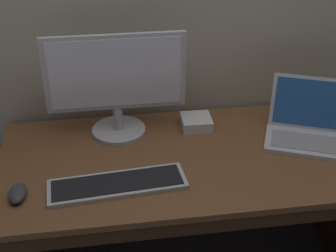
% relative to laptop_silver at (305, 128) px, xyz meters
% --- Properties ---
extents(desk, '(1.56, 0.72, 0.76)m').
position_rel_laptop_silver_xyz_m(desk, '(-0.46, -0.06, -0.27)').
color(desk, brown).
rests_on(desk, ground).
extents(laptop_silver, '(0.39, 0.37, 0.23)m').
position_rel_laptop_silver_xyz_m(laptop_silver, '(0.00, 0.00, 0.00)').
color(laptop_silver, silver).
rests_on(laptop_silver, desk).
extents(external_monitor, '(0.56, 0.23, 0.44)m').
position_rel_laptop_silver_xyz_m(external_monitor, '(-0.76, 0.15, 0.17)').
color(external_monitor, '#B7B7BC').
rests_on(external_monitor, desk).
extents(wired_keyboard, '(0.50, 0.19, 0.02)m').
position_rel_laptop_silver_xyz_m(wired_keyboard, '(-0.78, -0.21, -0.04)').
color(wired_keyboard, '#BCBCC1').
rests_on(wired_keyboard, desk).
extents(computer_mouse, '(0.06, 0.11, 0.04)m').
position_rel_laptop_silver_xyz_m(computer_mouse, '(-1.13, -0.22, -0.03)').
color(computer_mouse, '#38383D').
rests_on(computer_mouse, desk).
extents(external_drive_box, '(0.13, 0.13, 0.05)m').
position_rel_laptop_silver_xyz_m(external_drive_box, '(-0.42, 0.16, -0.03)').
color(external_drive_box, silver).
rests_on(external_drive_box, desk).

